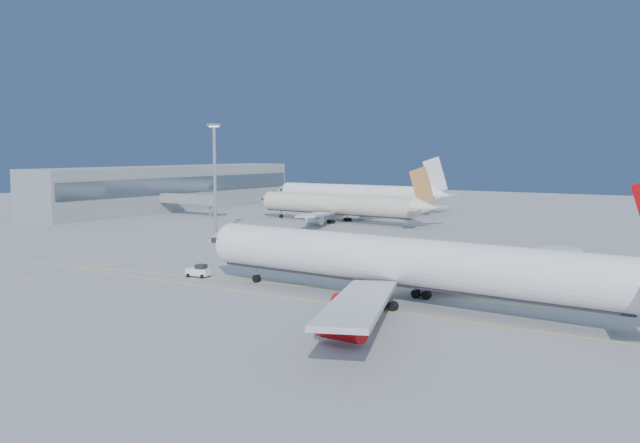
{
  "coord_description": "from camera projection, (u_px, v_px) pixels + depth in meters",
  "views": [
    {
      "loc": [
        59.61,
        -94.04,
        20.49
      ],
      "look_at": [
        -12.39,
        19.22,
        7.0
      ],
      "focal_mm": 40.0,
      "sensor_mm": 36.0,
      "label": 1
    }
  ],
  "objects": [
    {
      "name": "jet_bridge",
      "position": [
        193.0,
        199.0,
        222.47
      ],
      "size": [
        23.6,
        3.6,
        6.9
      ],
      "color": "gray",
      "rests_on": "ground"
    },
    {
      "name": "airliner_virgin",
      "position": [
        409.0,
        263.0,
        94.23
      ],
      "size": [
        74.6,
        66.85,
        18.4
      ],
      "rotation": [
        0.0,
        0.0,
        -0.07
      ],
      "color": "white",
      "rests_on": "ground"
    },
    {
      "name": "airliner_etihad",
      "position": [
        341.0,
        205.0,
        201.71
      ],
      "size": [
        62.59,
        57.58,
        16.33
      ],
      "rotation": [
        0.0,
        0.0,
        -0.09
      ],
      "color": "beige",
      "rests_on": "ground"
    },
    {
      "name": "light_mast",
      "position": [
        215.0,
        171.0,
        166.34
      ],
      "size": [
        2.3,
        2.3,
        26.61
      ],
      "color": "gray",
      "rests_on": "ground"
    },
    {
      "name": "taxiway_lines",
      "position": [
        270.0,
        266.0,
        126.01
      ],
      "size": [
        118.86,
        140.0,
        0.02
      ],
      "color": "yellow",
      "rests_on": "ground"
    },
    {
      "name": "airliner_third",
      "position": [
        357.0,
        194.0,
        240.87
      ],
      "size": [
        68.8,
        63.51,
        18.48
      ],
      "rotation": [
        0.0,
        0.0,
        -0.03
      ],
      "color": "white",
      "rests_on": "ground"
    },
    {
      "name": "ground",
      "position": [
        321.0,
        280.0,
        112.83
      ],
      "size": [
        500.0,
        500.0,
        0.0
      ],
      "primitive_type": "plane",
      "color": "slate",
      "rests_on": "ground"
    },
    {
      "name": "pushback_tug",
      "position": [
        199.0,
        271.0,
        115.24
      ],
      "size": [
        4.0,
        2.85,
        2.09
      ],
      "rotation": [
        0.0,
        0.0,
        0.19
      ],
      "color": "white",
      "rests_on": "ground"
    },
    {
      "name": "terminal",
      "position": [
        171.0,
        188.0,
        244.8
      ],
      "size": [
        18.4,
        110.0,
        15.0
      ],
      "color": "gray",
      "rests_on": "ground"
    }
  ]
}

